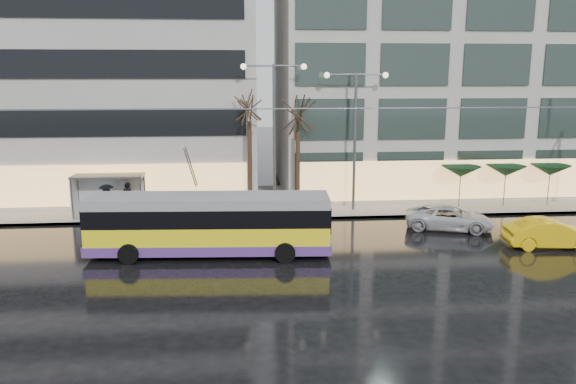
{
  "coord_description": "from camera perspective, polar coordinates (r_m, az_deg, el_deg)",
  "views": [
    {
      "loc": [
        -0.16,
        -23.32,
        8.55
      ],
      "look_at": [
        2.34,
        5.0,
        2.57
      ],
      "focal_mm": 35.0,
      "sensor_mm": 36.0,
      "label": 1
    }
  ],
  "objects": [
    {
      "name": "ground",
      "position": [
        24.84,
        -4.4,
        -8.3
      ],
      "size": [
        140.0,
        140.0,
        0.0
      ],
      "primitive_type": "plane",
      "color": "black",
      "rests_on": "ground"
    },
    {
      "name": "sidewalk",
      "position": [
        38.34,
        -1.68,
        -0.91
      ],
      "size": [
        80.0,
        10.0,
        0.15
      ],
      "primitive_type": "cube",
      "color": "gray",
      "rests_on": "ground"
    },
    {
      "name": "kerb",
      "position": [
        33.54,
        -1.18,
        -2.77
      ],
      "size": [
        80.0,
        0.1,
        0.15
      ],
      "primitive_type": "cube",
      "color": "slate",
      "rests_on": "ground"
    },
    {
      "name": "building_left",
      "position": [
        45.27,
        -26.35,
        13.97
      ],
      "size": [
        34.0,
        14.0,
        22.0
      ],
      "primitive_type": "cube",
      "color": "#A7A39F",
      "rests_on": "sidewalk"
    },
    {
      "name": "building_right",
      "position": [
        46.64,
        20.07,
        16.22
      ],
      "size": [
        32.0,
        14.0,
        25.0
      ],
      "primitive_type": "cube",
      "color": "#A7A39F",
      "rests_on": "sidewalk"
    },
    {
      "name": "trolleybus",
      "position": [
        27.1,
        -7.99,
        -3.46
      ],
      "size": [
        11.59,
        4.79,
        5.32
      ],
      "color": "yellow",
      "rests_on": "ground"
    },
    {
      "name": "catenary",
      "position": [
        31.58,
        -2.89,
        4.03
      ],
      "size": [
        42.24,
        5.12,
        7.0
      ],
      "color": "#595B60",
      "rests_on": "ground"
    },
    {
      "name": "bus_shelter",
      "position": [
        35.61,
        -18.3,
        0.6
      ],
      "size": [
        4.2,
        1.6,
        2.51
      ],
      "color": "#595B60",
      "rests_on": "sidewalk"
    },
    {
      "name": "street_lamp_near",
      "position": [
        34.29,
        -1.42,
        7.58
      ],
      "size": [
        3.96,
        0.36,
        9.03
      ],
      "color": "#595B60",
      "rests_on": "sidewalk"
    },
    {
      "name": "street_lamp_far",
      "position": [
        34.98,
        6.84,
        7.13
      ],
      "size": [
        3.96,
        0.36,
        8.53
      ],
      "color": "#595B60",
      "rests_on": "sidewalk"
    },
    {
      "name": "tree_a",
      "position": [
        34.36,
        -3.99,
        9.4
      ],
      "size": [
        3.2,
        3.2,
        8.4
      ],
      "color": "black",
      "rests_on": "sidewalk"
    },
    {
      "name": "tree_b",
      "position": [
        34.79,
        1.02,
        8.32
      ],
      "size": [
        3.2,
        3.2,
        7.7
      ],
      "color": "black",
      "rests_on": "sidewalk"
    },
    {
      "name": "parasol_a",
      "position": [
        37.63,
        17.15,
        2.0
      ],
      "size": [
        2.5,
        2.5,
        2.65
      ],
      "color": "#595B60",
      "rests_on": "sidewalk"
    },
    {
      "name": "parasol_b",
      "position": [
        38.86,
        21.26,
        2.02
      ],
      "size": [
        2.5,
        2.5,
        2.65
      ],
      "color": "#595B60",
      "rests_on": "sidewalk"
    },
    {
      "name": "parasol_c",
      "position": [
        40.27,
        25.09,
        2.03
      ],
      "size": [
        2.5,
        2.5,
        2.65
      ],
      "color": "#595B60",
      "rests_on": "sidewalk"
    },
    {
      "name": "taxi_a",
      "position": [
        30.59,
        -17.88,
        -3.66
      ],
      "size": [
        3.32,
        4.17,
        1.33
      ],
      "primitive_type": "imported",
      "rotation": [
        0.0,
        0.0,
        0.52
      ],
      "color": "yellow",
      "rests_on": "ground"
    },
    {
      "name": "taxi_b",
      "position": [
        31.1,
        25.12,
        -3.84
      ],
      "size": [
        4.58,
        2.03,
        1.46
      ],
      "primitive_type": "imported",
      "rotation": [
        0.0,
        0.0,
        1.46
      ],
      "color": "yellow",
      "rests_on": "ground"
    },
    {
      "name": "sedan_silver",
      "position": [
        32.74,
        16.09,
        -2.54
      ],
      "size": [
        5.27,
        3.63,
        1.34
      ],
      "primitive_type": "imported",
      "rotation": [
        0.0,
        0.0,
        1.25
      ],
      "color": "silver",
      "rests_on": "ground"
    },
    {
      "name": "pedestrian_a",
      "position": [
        35.69,
        -15.98,
        0.11
      ],
      "size": [
        1.13,
        1.15,
        2.19
      ],
      "color": "black",
      "rests_on": "sidewalk"
    },
    {
      "name": "pedestrian_b",
      "position": [
        36.62,
        -13.98,
        -0.47
      ],
      "size": [
        0.94,
        0.84,
        1.6
      ],
      "color": "black",
      "rests_on": "sidewalk"
    },
    {
      "name": "pedestrian_c",
      "position": [
        34.73,
        -17.91,
        -0.81
      ],
      "size": [
        1.2,
        0.83,
        2.11
      ],
      "color": "black",
      "rests_on": "sidewalk"
    }
  ]
}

